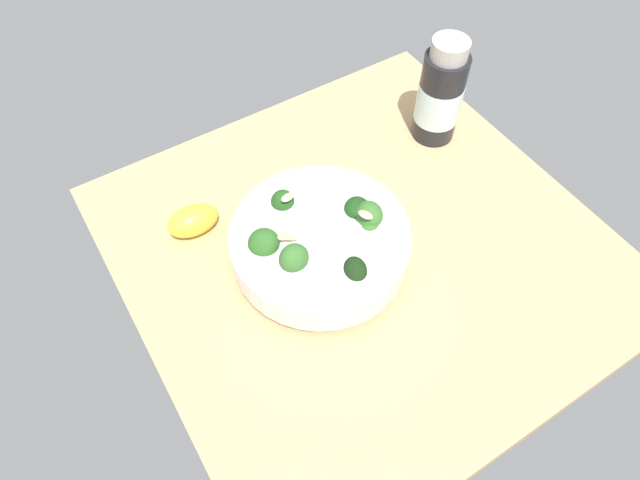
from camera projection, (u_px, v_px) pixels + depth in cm
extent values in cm
cube|color=tan|center=(362.00, 251.00, 73.72)|extent=(57.40, 57.40, 3.08)
cylinder|color=white|center=(320.00, 256.00, 70.62)|extent=(11.83, 11.83, 1.34)
cylinder|color=white|center=(320.00, 243.00, 68.44)|extent=(21.51, 21.51, 4.02)
cylinder|color=silver|center=(320.00, 235.00, 67.13)|extent=(17.38, 17.38, 0.80)
cylinder|color=#4A8F3C|center=(265.00, 252.00, 67.31)|extent=(2.08, 2.02, 1.65)
ellipsoid|color=#2D6023|center=(264.00, 243.00, 65.78)|extent=(5.59, 5.84, 4.88)
cylinder|color=#4A8F3C|center=(355.00, 277.00, 65.08)|extent=(1.49, 1.56, 1.17)
ellipsoid|color=black|center=(355.00, 270.00, 63.96)|extent=(4.49, 4.12, 4.30)
cylinder|color=#3C7A32|center=(367.00, 223.00, 69.67)|extent=(1.74, 2.01, 1.88)
ellipsoid|color=#386B2B|center=(368.00, 214.00, 68.15)|extent=(4.18, 4.70, 4.21)
cylinder|color=#3C7A32|center=(294.00, 265.00, 65.40)|extent=(1.80, 1.80, 1.07)
ellipsoid|color=#386B2B|center=(294.00, 258.00, 64.19)|extent=(4.51, 4.44, 4.42)
cylinder|color=#589D47|center=(366.00, 234.00, 68.82)|extent=(1.43, 1.37, 1.54)
ellipsoid|color=#386B2B|center=(367.00, 227.00, 67.71)|extent=(3.24, 3.13, 2.29)
cylinder|color=#4A8F3C|center=(353.00, 218.00, 70.17)|extent=(1.45, 1.59, 1.59)
ellipsoid|color=#194216|center=(354.00, 210.00, 68.88)|extent=(4.77, 4.84, 3.10)
cylinder|color=#4A8F3C|center=(283.00, 211.00, 70.97)|extent=(1.67, 2.05, 2.02)
ellipsoid|color=#23511C|center=(283.00, 202.00, 69.54)|extent=(4.23, 3.75, 4.09)
ellipsoid|color=#DBBC84|center=(295.00, 250.00, 64.83)|extent=(1.92, 1.32, 1.01)
ellipsoid|color=#DBBC84|center=(283.00, 237.00, 65.48)|extent=(1.34, 1.82, 1.26)
ellipsoid|color=#DBBC84|center=(279.00, 235.00, 66.55)|extent=(1.99, 2.00, 0.50)
ellipsoid|color=#DBBC84|center=(366.00, 215.00, 65.52)|extent=(2.00, 1.96, 0.94)
ellipsoid|color=#DBBC84|center=(290.00, 238.00, 65.77)|extent=(1.50, 1.85, 1.30)
ellipsoid|color=#DBBC84|center=(288.00, 197.00, 67.49)|extent=(1.35, 1.96, 0.46)
ellipsoid|color=yellow|center=(193.00, 221.00, 72.28)|extent=(4.56, 6.95, 3.78)
cylinder|color=black|center=(440.00, 98.00, 78.78)|extent=(6.13, 6.13, 13.29)
cylinder|color=#B7B2A8|center=(450.00, 49.00, 72.42)|extent=(4.96, 4.96, 2.36)
cylinder|color=silver|center=(439.00, 102.00, 79.35)|extent=(6.25, 6.25, 5.80)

